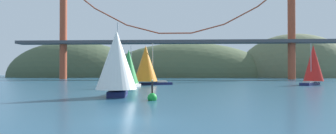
% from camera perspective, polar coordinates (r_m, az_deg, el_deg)
% --- Properties ---
extents(ground_plane, '(360.00, 360.00, 0.00)m').
position_cam_1_polar(ground_plane, '(20.68, -6.64, -10.17)').
color(ground_plane, navy).
extents(headland_right, '(59.24, 44.00, 44.14)m').
position_cam_1_polar(headland_right, '(165.13, 23.12, -1.78)').
color(headland_right, '#5B6647').
rests_on(headland_right, ground_plane).
extents(headland_center, '(87.31, 44.00, 35.55)m').
position_cam_1_polar(headland_center, '(155.15, 3.66, -1.91)').
color(headland_center, '#4C5B3D').
rests_on(headland_center, ground_plane).
extents(headland_left, '(70.28, 44.00, 37.65)m').
position_cam_1_polar(headland_left, '(165.78, -17.57, -1.80)').
color(headland_left, '#425138').
rests_on(headland_left, ground_plane).
extents(suspension_bridge, '(124.38, 6.00, 37.98)m').
position_cam_1_polar(suspension_bridge, '(115.88, 1.36, 5.75)').
color(suspension_bridge, '#A34228').
rests_on(suspension_bridge, ground_plane).
extents(sailboat_orange_sail, '(9.83, 7.01, 9.92)m').
position_cam_1_polar(sailboat_orange_sail, '(70.57, -4.21, 0.55)').
color(sailboat_orange_sail, '#191E4C').
rests_on(sailboat_orange_sail, ground_plane).
extents(sailboat_green_sail, '(4.40, 7.73, 8.36)m').
position_cam_1_polar(sailboat_green_sail, '(58.90, -7.48, -0.17)').
color(sailboat_green_sail, '#B7B2A8').
rests_on(sailboat_green_sail, ground_plane).
extents(sailboat_red_spinnaker, '(7.85, 8.28, 9.76)m').
position_cam_1_polar(sailboat_red_spinnaker, '(78.11, 26.00, 0.49)').
color(sailboat_red_spinnaker, '#191E4C').
rests_on(sailboat_red_spinnaker, ground_plane).
extents(sailboat_white_mainsail, '(5.85, 8.99, 9.77)m').
position_cam_1_polar(sailboat_white_mainsail, '(38.71, -9.80, 0.97)').
color(sailboat_white_mainsail, '#191E4C').
rests_on(sailboat_white_mainsail, ground_plane).
extents(channel_buoy, '(1.10, 1.10, 2.64)m').
position_cam_1_polar(channel_buoy, '(34.14, -3.04, -5.78)').
color(channel_buoy, green).
rests_on(channel_buoy, ground_plane).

